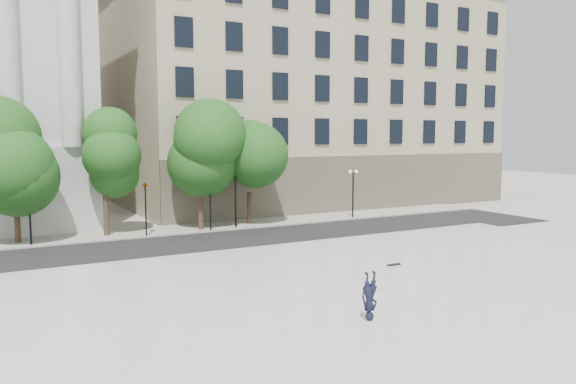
% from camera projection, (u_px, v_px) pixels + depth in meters
% --- Properties ---
extents(ground, '(160.00, 160.00, 0.00)m').
position_uv_depth(ground, '(328.00, 348.00, 17.93)').
color(ground, '#B2AFA8').
rests_on(ground, ground).
extents(plaza, '(44.00, 22.00, 0.45)m').
position_uv_depth(plaza, '(284.00, 315.00, 20.53)').
color(plaza, silver).
rests_on(plaza, ground).
extents(street, '(60.00, 8.00, 0.02)m').
position_uv_depth(street, '(166.00, 249.00, 33.65)').
color(street, black).
rests_on(street, ground).
extents(far_sidewalk, '(60.00, 4.00, 0.12)m').
position_uv_depth(far_sidewalk, '(141.00, 233.00, 38.88)').
color(far_sidewalk, '#B4B2A6').
rests_on(far_sidewalk, ground).
extents(building_east, '(36.00, 26.15, 23.00)m').
position_uv_depth(building_east, '(290.00, 94.00, 60.32)').
color(building_east, tan).
rests_on(building_east, ground).
extents(traffic_light_west, '(0.65, 1.72, 4.18)m').
position_uv_depth(traffic_light_west, '(145.00, 183.00, 37.01)').
color(traffic_light_west, black).
rests_on(traffic_light_west, ground).
extents(traffic_light_east, '(0.78, 1.60, 4.13)m').
position_uv_depth(traffic_light_east, '(210.00, 181.00, 39.18)').
color(traffic_light_east, black).
rests_on(traffic_light_east, ground).
extents(person_lying, '(0.75, 1.74, 0.46)m').
position_uv_depth(person_lying, '(370.00, 313.00, 19.30)').
color(person_lying, black).
rests_on(person_lying, plaza).
extents(skateboard, '(0.73, 0.21, 0.07)m').
position_uv_depth(skateboard, '(394.00, 265.00, 27.41)').
color(skateboard, black).
rests_on(skateboard, plaza).
extents(street_trees, '(34.42, 5.51, 7.88)m').
position_uv_depth(street_trees, '(35.00, 161.00, 34.98)').
color(street_trees, '#382619').
rests_on(street_trees, ground).
extents(lamp_posts, '(35.99, 0.28, 4.49)m').
position_uv_depth(lamp_posts, '(141.00, 195.00, 37.24)').
color(lamp_posts, black).
rests_on(lamp_posts, ground).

